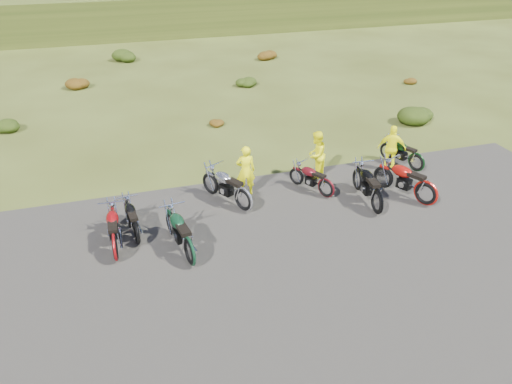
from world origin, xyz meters
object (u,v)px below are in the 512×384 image
object	(u,v)px
motorcycle_3	(244,211)
motorcycle_7	(415,172)
motorcycle_0	(138,244)
person_middle	(246,171)

from	to	relation	value
motorcycle_3	motorcycle_7	xyz separation A→B (m)	(6.66, 0.86, 0.00)
motorcycle_0	person_middle	bearing A→B (deg)	-69.27
motorcycle_3	person_middle	xyz separation A→B (m)	(0.37, 1.03, 0.85)
person_middle	motorcycle_7	bearing A→B (deg)	-172.58
motorcycle_0	motorcycle_7	world-z (taller)	motorcycle_7
motorcycle_0	person_middle	size ratio (longest dim) A/B	1.11
motorcycle_0	motorcycle_3	size ratio (longest dim) A/B	0.82
motorcycle_3	person_middle	world-z (taller)	person_middle
motorcycle_0	motorcycle_3	distance (m)	3.41
motorcycle_3	person_middle	distance (m)	1.39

